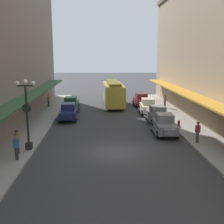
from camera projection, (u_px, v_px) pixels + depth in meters
ground_plane at (116, 152)px, 20.51m from camera, size 200.00×200.00×0.00m
sidewalk_left at (12, 153)px, 20.15m from camera, size 3.00×60.00×0.15m
sidewalk_right at (216, 149)px, 20.84m from camera, size 3.00×60.00×0.15m
parked_car_0 at (141, 100)px, 39.13m from camera, size 2.24×4.29×1.84m
parked_car_1 at (148, 106)px, 34.03m from camera, size 2.27×4.31×1.84m
parked_car_2 at (157, 114)px, 29.35m from camera, size 2.26×4.30×1.84m
parked_car_3 at (68, 112)px, 30.65m from camera, size 2.21×4.28×1.84m
parked_car_4 at (165, 124)px, 24.98m from camera, size 2.31×4.32×1.84m
parked_car_5 at (71, 104)px, 35.59m from camera, size 2.25×4.30×1.84m
streetcar at (113, 92)px, 39.27m from camera, size 2.73×9.65×3.46m
lamp_post_with_clock at (27, 112)px, 20.14m from camera, size 1.42×0.44×5.16m
fire_hydrant at (179, 124)px, 26.52m from camera, size 0.24×0.24×0.82m
pedestrian_0 at (48, 100)px, 37.92m from camera, size 0.36×0.28×1.67m
pedestrian_1 at (16, 148)px, 18.40m from camera, size 0.36×0.24×1.64m
pedestrian_2 at (165, 101)px, 37.23m from camera, size 0.36×0.28×1.67m
pedestrian_3 at (17, 142)px, 19.60m from camera, size 0.36×0.28×1.67m
pedestrian_4 at (198, 132)px, 22.06m from camera, size 0.36×0.28×1.67m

